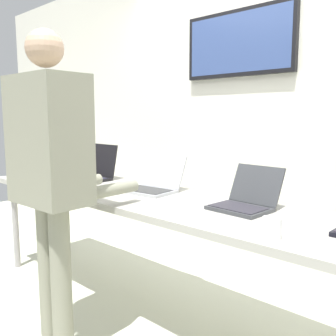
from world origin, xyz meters
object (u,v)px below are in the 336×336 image
Objects in this scene: workbench at (155,205)px; coffee_mug at (272,228)px; equipment_box at (53,154)px; laptop_station_1 at (153,183)px; laptop_station_0 at (93,172)px; person at (51,163)px; laptop_station_2 at (246,199)px.

coffee_mug is at bearing -15.17° from workbench.
workbench is 7.34× the size of equipment_box.
laptop_station_1 is 1.11m from coffee_mug.
laptop_station_0 is 3.97× the size of coffee_mug.
laptop_station_0 is 1.78m from coffee_mug.
workbench is at bearing 76.67° from person.
coffee_mug is at bearing -12.18° from laptop_station_0.
equipment_box is at bearing -177.82° from laptop_station_2.
workbench is 0.61m from laptop_station_2.
person is 19.35× the size of coffee_mug.
laptop_station_2 is (0.71, -0.01, -0.00)m from laptop_station_1.
person is at bearing -47.99° from laptop_station_0.
laptop_station_1 reaches higher than laptop_station_2.
person is (0.67, -0.75, 0.19)m from laptop_station_0.
laptop_station_0 is 1.41m from laptop_station_2.
person reaches higher than coffee_mug.
workbench is at bearing 164.83° from coffee_mug.
coffee_mug is (1.05, -0.37, -0.01)m from laptop_station_1.
laptop_station_0 is 1.04× the size of laptop_station_2.
person is 1.15m from coffee_mug.
laptop_station_1 is at bearing -0.56° from laptop_station_0.
workbench is 8.63× the size of laptop_station_0.
equipment_box is (-1.27, 0.04, 0.23)m from workbench.
workbench is 8.33× the size of laptop_station_1.
equipment_box reaches higher than workbench.
workbench is at bearing -1.97° from equipment_box.
laptop_station_2 is 0.50m from coffee_mug.
laptop_station_1 is 0.77m from person.
equipment_box is 0.47m from laptop_station_0.
laptop_station_1 is 0.21× the size of person.
equipment_box is 1.86m from laptop_station_2.
equipment_box is 1.18× the size of laptop_station_0.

